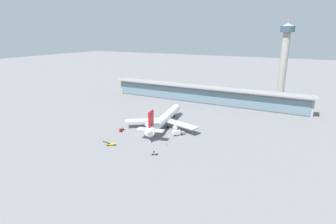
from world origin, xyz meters
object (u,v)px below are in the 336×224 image
at_px(service_truck_mid_apron_yellow, 111,144).
at_px(control_tower, 284,57).
at_px(service_truck_by_tail_red, 121,129).
at_px(safety_cone_charlie, 170,142).
at_px(airliner_on_stand, 164,119).
at_px(safety_cone_delta, 165,141).
at_px(safety_cone_alpha, 162,143).
at_px(safety_cone_echo, 144,134).
at_px(service_truck_under_wing_grey, 178,133).
at_px(safety_cone_bravo, 167,144).
at_px(service_truck_near_nose_grey, 154,153).

relative_size(service_truck_mid_apron_yellow, control_tower, 0.09).
distance_m(service_truck_by_tail_red, safety_cone_charlie, 36.67).
xyz_separation_m(airliner_on_stand, safety_cone_charlie, (15.75, -21.82, -5.24)).
xyz_separation_m(control_tower, safety_cone_delta, (-47.40, -134.25, -40.11)).
relative_size(service_truck_mid_apron_yellow, service_truck_by_tail_red, 0.93).
bearing_deg(safety_cone_alpha, safety_cone_echo, 158.79).
xyz_separation_m(safety_cone_alpha, safety_cone_delta, (0.21, 3.28, 0.00)).
xyz_separation_m(service_truck_by_tail_red, safety_cone_alpha, (33.33, -5.66, -0.49)).
distance_m(service_truck_under_wing_grey, safety_cone_alpha, 15.94).
relative_size(service_truck_under_wing_grey, safety_cone_alpha, 9.99).
height_order(safety_cone_bravo, safety_cone_echo, same).
distance_m(airliner_on_stand, safety_cone_echo, 20.01).
bearing_deg(safety_cone_bravo, airliner_on_stand, 122.37).
relative_size(airliner_on_stand, control_tower, 0.89).
height_order(safety_cone_bravo, safety_cone_delta, same).
bearing_deg(airliner_on_stand, service_truck_under_wing_grey, -32.28).
bearing_deg(safety_cone_charlie, airliner_on_stand, 125.83).
bearing_deg(service_truck_mid_apron_yellow, safety_cone_charlie, 35.94).
bearing_deg(airliner_on_stand, service_truck_mid_apron_yellow, -105.42).
relative_size(safety_cone_bravo, safety_cone_echo, 1.00).
height_order(control_tower, safety_cone_charlie, control_tower).
xyz_separation_m(service_truck_mid_apron_yellow, safety_cone_alpha, (23.96, 16.36, -0.49)).
distance_m(safety_cone_bravo, safety_cone_delta, 5.11).
relative_size(service_truck_near_nose_grey, service_truck_mid_apron_yellow, 0.52).
bearing_deg(service_truck_near_nose_grey, control_tower, 74.14).
distance_m(service_truck_near_nose_grey, service_truck_by_tail_red, 42.99).
bearing_deg(service_truck_by_tail_red, control_tower, 58.46).
bearing_deg(safety_cone_echo, safety_cone_charlie, -8.34).
height_order(service_truck_near_nose_grey, service_truck_mid_apron_yellow, service_truck_mid_apron_yellow).
relative_size(service_truck_mid_apron_yellow, safety_cone_charlie, 9.12).
xyz_separation_m(safety_cone_alpha, safety_cone_charlie, (3.26, 3.37, 0.00)).
bearing_deg(safety_cone_bravo, control_tower, 72.36).
xyz_separation_m(control_tower, safety_cone_charlie, (-44.35, -134.15, -40.11)).
distance_m(service_truck_under_wing_grey, service_truck_by_tail_red, 37.29).
distance_m(control_tower, safety_cone_echo, 151.31).
height_order(service_truck_mid_apron_yellow, service_truck_by_tail_red, same).
relative_size(control_tower, safety_cone_bravo, 106.03).
bearing_deg(service_truck_under_wing_grey, service_truck_by_tail_red, -164.43).
bearing_deg(safety_cone_bravo, safety_cone_echo, 161.45).
distance_m(service_truck_mid_apron_yellow, safety_cone_alpha, 29.01).
bearing_deg(safety_cone_echo, service_truck_by_tail_red, -178.29).
xyz_separation_m(service_truck_near_nose_grey, safety_cone_alpha, (-4.21, 15.27, -0.56)).
relative_size(service_truck_under_wing_grey, safety_cone_charlie, 9.99).
relative_size(service_truck_near_nose_grey, safety_cone_delta, 4.75).
relative_size(airliner_on_stand, service_truck_near_nose_grey, 19.85).
distance_m(service_truck_by_tail_red, control_tower, 159.71).
height_order(service_truck_mid_apron_yellow, safety_cone_charlie, service_truck_mid_apron_yellow).
relative_size(service_truck_near_nose_grey, service_truck_by_tail_red, 0.48).
height_order(airliner_on_stand, service_truck_mid_apron_yellow, airliner_on_stand).
bearing_deg(safety_cone_alpha, safety_cone_charlie, 45.99).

